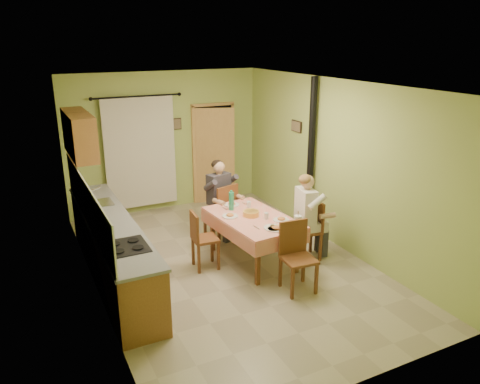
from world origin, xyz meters
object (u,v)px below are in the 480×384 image
dining_table (253,239)px  chair_left (205,250)px  chair_right (307,241)px  man_right (308,207)px  man_far (220,191)px  stove_flue (310,178)px  chair_far (221,222)px  chair_near (298,271)px

dining_table → chair_left: (-0.77, 0.13, -0.09)m
dining_table → chair_right: chair_right is taller
chair_left → man_right: size_ratio=0.67×
chair_right → man_far: bearing=42.8°
chair_left → stove_flue: bearing=107.2°
chair_far → man_right: man_right is taller
man_right → stove_flue: 1.15m
chair_near → chair_left: size_ratio=1.07×
chair_right → man_right: 0.59m
chair_far → stove_flue: size_ratio=0.36×
chair_far → stove_flue: stove_flue is taller
man_far → man_right: size_ratio=1.00×
chair_right → chair_far: bearing=43.0°
chair_left → dining_table: bearing=84.8°
man_right → dining_table: bearing=79.9°
chair_near → stove_flue: size_ratio=0.35×
chair_near → man_far: man_far is taller
chair_left → chair_far: bearing=147.9°
man_far → stove_flue: (1.57, -0.44, 0.15)m
chair_right → chair_left: 1.66m
chair_left → man_far: size_ratio=0.67×
chair_far → man_right: (0.90, -1.35, 0.59)m
chair_far → chair_near: size_ratio=1.02×
dining_table → chair_right: bearing=-24.1°
chair_far → chair_near: chair_far is taller
chair_left → man_right: (1.59, -0.42, 0.59)m
chair_right → man_right: bearing=90.0°
man_right → stove_flue: (0.67, 0.92, 0.15)m
man_right → stove_flue: size_ratio=0.50×
chair_far → chair_left: 1.16m
chair_near → chair_right: chair_near is taller
chair_right → man_far: man_far is taller
chair_left → stove_flue: stove_flue is taller
man_far → chair_far: bearing=-90.0°
man_far → stove_flue: stove_flue is taller
chair_left → man_far: man_far is taller
dining_table → chair_near: chair_near is taller
dining_table → stove_flue: (1.49, 0.64, 0.64)m
chair_far → chair_near: 2.15m
chair_far → man_far: size_ratio=0.73×
stove_flue → chair_near: bearing=-128.2°
dining_table → man_right: 1.01m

